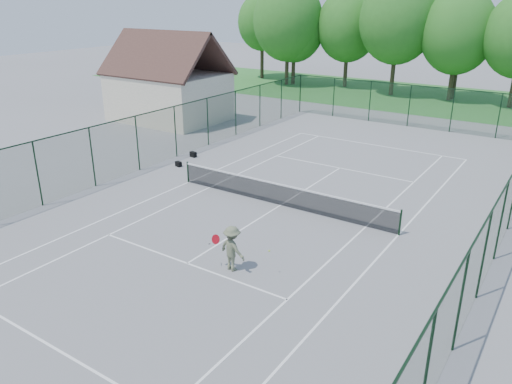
% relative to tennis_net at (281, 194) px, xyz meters
% --- Properties ---
extents(ground, '(140.00, 140.00, 0.00)m').
position_rel_tennis_net_xyz_m(ground, '(0.00, 0.00, -0.58)').
color(ground, gray).
rests_on(ground, ground).
extents(grass_far, '(80.00, 16.00, 0.01)m').
position_rel_tennis_net_xyz_m(grass_far, '(0.00, 30.00, -0.57)').
color(grass_far, '#347D32').
rests_on(grass_far, ground).
extents(court_lines, '(11.05, 23.85, 0.01)m').
position_rel_tennis_net_xyz_m(court_lines, '(0.00, 0.00, -0.57)').
color(court_lines, white).
rests_on(court_lines, ground).
extents(tennis_net, '(11.08, 0.08, 1.10)m').
position_rel_tennis_net_xyz_m(tennis_net, '(0.00, 0.00, 0.00)').
color(tennis_net, black).
rests_on(tennis_net, ground).
extents(fence_enclosure, '(18.05, 36.05, 3.02)m').
position_rel_tennis_net_xyz_m(fence_enclosure, '(0.00, 0.00, 0.98)').
color(fence_enclosure, '#1A3B23').
rests_on(fence_enclosure, ground).
extents(utility_building, '(8.60, 6.27, 6.63)m').
position_rel_tennis_net_xyz_m(utility_building, '(-16.00, 10.00, 2.54)').
color(utility_building, '#EFE4C4').
rests_on(utility_building, ground).
extents(tree_line_far, '(39.40, 6.40, 9.70)m').
position_rel_tennis_net_xyz_m(tree_line_far, '(0.00, 30.00, 5.42)').
color(tree_line_far, '#3F3322').
rests_on(tree_line_far, ground).
extents(sports_bag_a, '(0.43, 0.30, 0.31)m').
position_rel_tennis_net_xyz_m(sports_bag_a, '(-8.12, 3.47, -0.42)').
color(sports_bag_a, black).
rests_on(sports_bag_a, ground).
extents(sports_bag_b, '(0.40, 0.29, 0.28)m').
position_rel_tennis_net_xyz_m(sports_bag_b, '(-7.64, 1.64, -0.43)').
color(sports_bag_b, black).
rests_on(sports_bag_b, ground).
extents(tennis_player, '(2.16, 0.91, 1.63)m').
position_rel_tennis_net_xyz_m(tennis_player, '(1.58, -5.84, 0.24)').
color(tennis_player, '#646A4D').
rests_on(tennis_player, ground).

